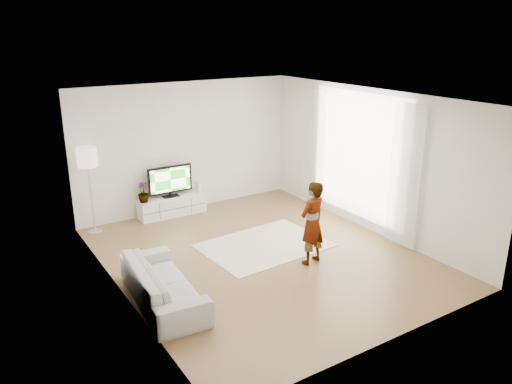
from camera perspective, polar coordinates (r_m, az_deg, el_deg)
floor at (r=8.95m, az=0.64°, el=-7.33°), size 6.00×6.00×0.00m
ceiling at (r=8.14m, az=0.71°, el=10.73°), size 6.00×6.00×0.00m
wall_left at (r=7.45m, az=-15.68°, el=-1.80°), size 0.02×6.00×2.80m
wall_right at (r=9.98m, az=12.82°, el=3.49°), size 0.02×6.00×2.80m
wall_back at (r=10.99m, az=-7.92°, el=5.13°), size 5.00×0.02×2.80m
wall_front at (r=6.30m, az=15.79°, el=-5.55°), size 5.00×0.02×2.80m
window at (r=10.16m, az=11.57°, el=4.13°), size 0.01×2.60×2.50m
curtain_near at (r=9.27m, az=16.69°, el=1.72°), size 0.04×0.70×2.60m
curtain_far at (r=11.07m, az=6.60°, el=5.02°), size 0.04×0.70×2.60m
media_console at (r=10.93m, az=-9.57°, el=-1.58°), size 1.45×0.41×0.41m
television at (r=10.77m, az=-9.79°, el=1.34°), size 0.98×0.19×0.68m
game_console at (r=11.07m, az=-6.64°, el=0.58°), size 0.06×0.18×0.24m
potted_plant at (r=10.59m, az=-12.76°, el=-0.06°), size 0.29×0.29×0.42m
rug at (r=9.36m, az=0.96°, el=-6.10°), size 2.35×1.76×0.01m
player at (r=8.47m, az=6.45°, el=-3.54°), size 0.59×0.46×1.45m
sofa at (r=7.59m, az=-10.61°, el=-10.16°), size 0.96×2.09×0.59m
floor_lamp at (r=10.01m, az=-18.71°, el=3.40°), size 0.38×0.38×1.73m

